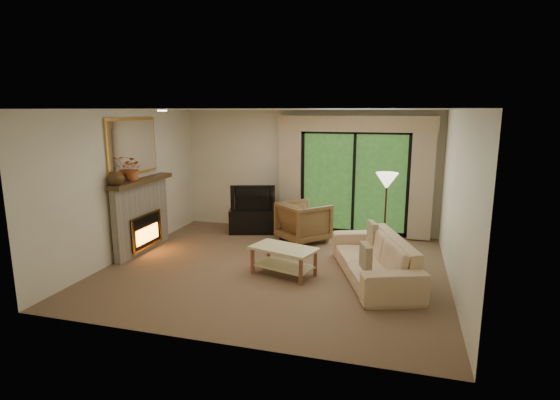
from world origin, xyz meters
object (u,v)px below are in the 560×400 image
(media_console, at_px, (253,221))
(armchair, at_px, (304,222))
(coffee_table, at_px, (284,261))
(sofa, at_px, (374,258))

(media_console, bearing_deg, armchair, -32.15)
(media_console, distance_m, armchair, 1.23)
(armchair, xyz_separation_m, coffee_table, (0.10, -1.88, -0.17))
(media_console, height_order, armchair, armchair)
(coffee_table, bearing_deg, armchair, 110.15)
(armchair, distance_m, coffee_table, 1.89)
(armchair, xyz_separation_m, sofa, (1.49, -1.62, -0.07))
(sofa, height_order, coffee_table, sofa)
(armchair, height_order, coffee_table, armchair)
(coffee_table, bearing_deg, sofa, 27.67)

